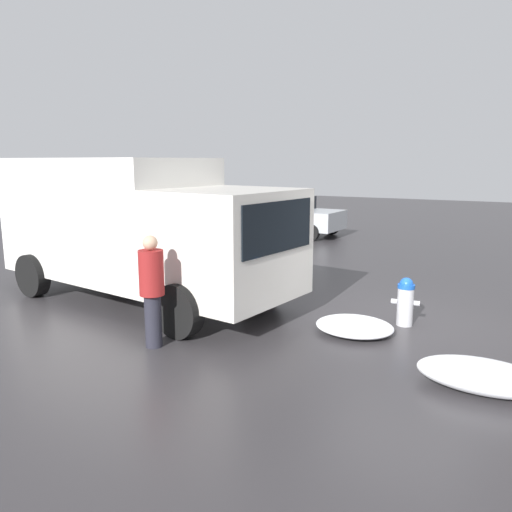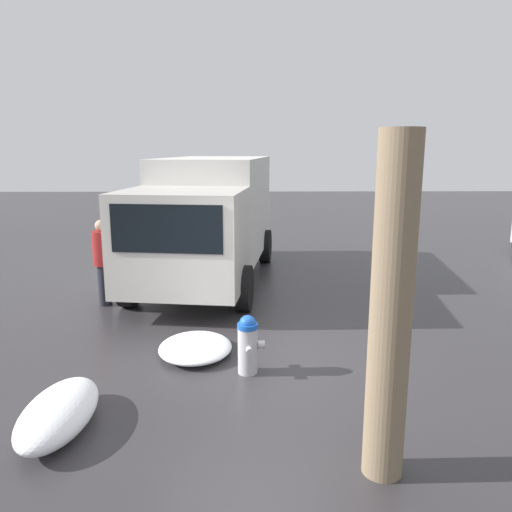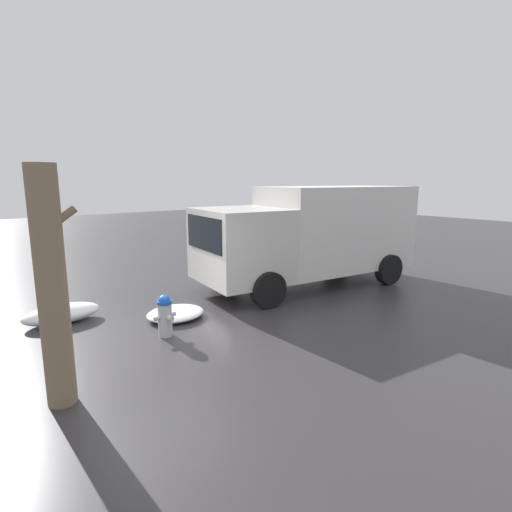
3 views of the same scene
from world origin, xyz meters
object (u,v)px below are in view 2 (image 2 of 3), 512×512
tree_trunk (391,311)px  fire_hydrant (248,344)px  pedestrian (103,259)px  delivery_truck (209,215)px

tree_trunk → fire_hydrant: bearing=30.5°
pedestrian → delivery_truck: bearing=-90.0°
delivery_truck → pedestrian: (-2.03, 1.96, -0.62)m
fire_hydrant → pedestrian: size_ratio=0.49×
fire_hydrant → pedestrian: (3.18, 2.89, 0.51)m
fire_hydrant → tree_trunk: (-2.23, -1.32, 1.22)m
tree_trunk → delivery_truck: size_ratio=0.48×
delivery_truck → pedestrian: delivery_truck is taller
fire_hydrant → tree_trunk: bearing=-67.1°
fire_hydrant → tree_trunk: tree_trunk is taller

